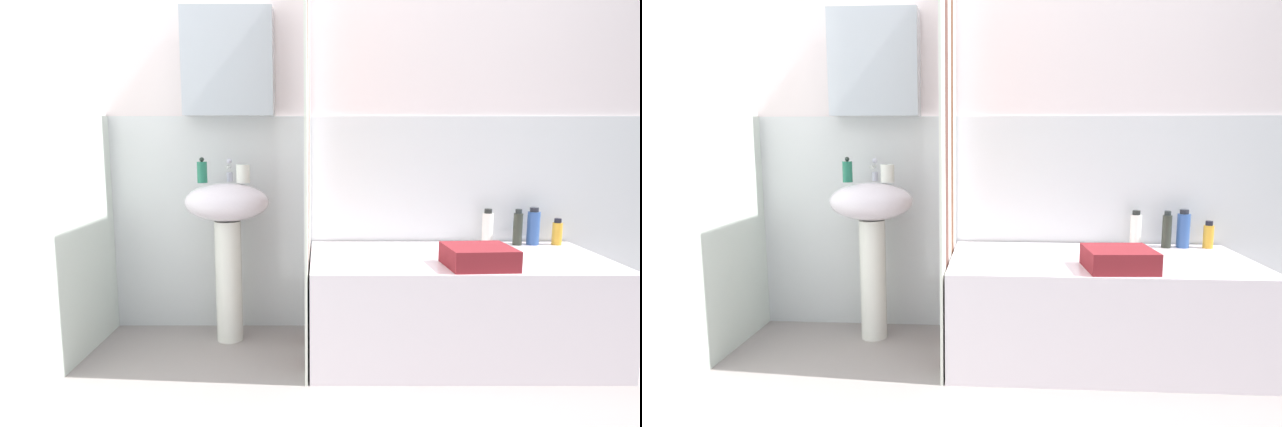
{
  "view_description": "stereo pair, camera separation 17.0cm",
  "coord_description": "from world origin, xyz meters",
  "views": [
    {
      "loc": [
        -0.37,
        -1.64,
        1.08
      ],
      "look_at": [
        -0.36,
        0.8,
        0.72
      ],
      "focal_mm": 28.98,
      "sensor_mm": 36.0,
      "label": 1
    },
    {
      "loc": [
        -0.2,
        -1.64,
        1.08
      ],
      "look_at": [
        -0.36,
        0.8,
        0.72
      ],
      "focal_mm": 28.98,
      "sensor_mm": 36.0,
      "label": 2
    }
  ],
  "objects": [
    {
      "name": "towel_folded",
      "position": [
        0.35,
        0.64,
        0.55
      ],
      "size": [
        0.31,
        0.28,
        0.09
      ],
      "primitive_type": "cube",
      "rotation": [
        0.0,
        0.0,
        0.06
      ],
      "color": "maroon",
      "rests_on": "bathtub"
    },
    {
      "name": "shower_curtain",
      "position": [
        -0.43,
        0.86,
        1.0
      ],
      "size": [
        0.01,
        0.73,
        2.0
      ],
      "color": "white",
      "rests_on": "ground_plane"
    },
    {
      "name": "faucet",
      "position": [
        -0.85,
        1.11,
        0.91
      ],
      "size": [
        0.03,
        0.12,
        0.12
      ],
      "color": "silver",
      "rests_on": "sink"
    },
    {
      "name": "sink",
      "position": [
        -0.85,
        1.03,
        0.62
      ],
      "size": [
        0.44,
        0.34,
        0.85
      ],
      "color": "white",
      "rests_on": "ground_plane"
    },
    {
      "name": "lotion_bottle",
      "position": [
        0.56,
        1.17,
        0.59
      ],
      "size": [
        0.06,
        0.06,
        0.19
      ],
      "color": "white",
      "rests_on": "bathtub"
    },
    {
      "name": "body_wash_bottle",
      "position": [
        0.8,
        1.14,
        0.6
      ],
      "size": [
        0.07,
        0.07,
        0.2
      ],
      "color": "#34589E",
      "rests_on": "bathtub"
    },
    {
      "name": "wall_left_tiled",
      "position": [
        -1.57,
        0.34,
        1.12
      ],
      "size": [
        0.07,
        1.81,
        2.4
      ],
      "color": "white",
      "rests_on": "ground_plane"
    },
    {
      "name": "soap_dispenser",
      "position": [
        -0.98,
        1.05,
        0.91
      ],
      "size": [
        0.05,
        0.05,
        0.13
      ],
      "color": "#227155",
      "rests_on": "sink"
    },
    {
      "name": "wall_back_tiled",
      "position": [
        -0.05,
        1.26,
        1.14
      ],
      "size": [
        3.6,
        0.18,
        2.4
      ],
      "color": "white",
      "rests_on": "ground_plane"
    },
    {
      "name": "toothbrush_cup",
      "position": [
        -0.77,
        1.05,
        0.9
      ],
      "size": [
        0.07,
        0.07,
        0.09
      ],
      "primitive_type": "cylinder",
      "color": "white",
      "rests_on": "sink"
    },
    {
      "name": "conditioner_bottle",
      "position": [
        0.71,
        1.13,
        0.59
      ],
      "size": [
        0.05,
        0.05,
        0.2
      ],
      "color": "#2D3128",
      "rests_on": "bathtub"
    },
    {
      "name": "bathtub",
      "position": [
        0.31,
        0.86,
        0.25
      ],
      "size": [
        1.44,
        0.73,
        0.5
      ],
      "primitive_type": "cube",
      "color": "white",
      "rests_on": "ground_plane"
    },
    {
      "name": "shampoo_bottle",
      "position": [
        0.93,
        1.14,
        0.57
      ],
      "size": [
        0.05,
        0.05,
        0.15
      ],
      "color": "gold",
      "rests_on": "bathtub"
    }
  ]
}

